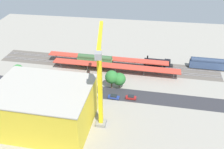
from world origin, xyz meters
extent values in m
plane|color=gray|center=(0.00, 0.00, 0.00)|extent=(180.47, 180.47, 0.00)
cube|color=#5B544C|center=(0.00, -20.68, 0.00)|extent=(113.22, 17.55, 0.01)
cube|color=#2D2D33|center=(0.00, 4.07, 0.00)|extent=(113.06, 13.34, 0.01)
cube|color=#9E9EA8|center=(0.00, -24.00, 0.18)|extent=(112.71, 4.46, 0.12)
cube|color=#9E9EA8|center=(0.00, -22.56, 0.18)|extent=(112.71, 4.46, 0.12)
cube|color=#9E9EA8|center=(0.00, -18.79, 0.18)|extent=(112.71, 4.46, 0.12)
cube|color=#9E9EA8|center=(0.00, -17.35, 0.18)|extent=(112.71, 4.46, 0.12)
cube|color=#C63D2D|center=(-5.35, -12.78, 3.92)|extent=(61.86, 7.06, 0.34)
cylinder|color=slate|center=(-33.10, -11.71, 1.87)|extent=(0.30, 0.30, 3.75)
cylinder|color=slate|center=(-19.22, -12.25, 1.87)|extent=(0.30, 0.30, 3.75)
cylinder|color=slate|center=(-5.35, -12.78, 1.87)|extent=(0.30, 0.30, 3.75)
cylinder|color=slate|center=(8.53, -13.32, 1.87)|extent=(0.30, 0.30, 3.75)
cylinder|color=slate|center=(22.41, -13.85, 1.87)|extent=(0.30, 0.30, 3.75)
cube|color=#C63D2D|center=(-0.32, -19.32, 4.26)|extent=(61.36, 6.46, 0.50)
cylinder|color=slate|center=(-27.86, -18.26, 2.01)|extent=(0.30, 0.30, 4.02)
cylinder|color=slate|center=(-14.09, -18.79, 2.01)|extent=(0.30, 0.30, 4.02)
cylinder|color=slate|center=(-0.32, -19.32, 2.01)|extent=(0.30, 0.30, 4.02)
cylinder|color=slate|center=(13.45, -19.85, 2.01)|extent=(0.30, 0.30, 4.02)
cylinder|color=slate|center=(27.22, -20.38, 2.01)|extent=(0.30, 0.30, 4.02)
cube|color=black|center=(-26.24, -23.28, 0.50)|extent=(14.57, 2.88, 1.00)
cylinder|color=black|center=(-24.82, -23.34, 2.29)|extent=(11.74, 3.03, 2.58)
cube|color=black|center=(-30.64, -23.11, 1.73)|extent=(2.95, 2.89, 3.46)
cylinder|color=black|center=(-20.50, -23.51, 4.28)|extent=(0.70, 0.70, 1.40)
cube|color=black|center=(-50.93, -23.28, 0.30)|extent=(17.02, 3.10, 0.60)
cube|color=#384C72|center=(-50.93, -23.28, 2.44)|extent=(18.92, 3.78, 3.67)
cylinder|color=#273550|center=(-50.93, -23.28, 4.52)|extent=(18.17, 3.75, 3.06)
cube|color=black|center=(5.70, -18.07, 0.30)|extent=(16.22, 2.93, 0.60)
cube|color=#4C7F4C|center=(5.70, -18.07, 2.57)|extent=(18.04, 3.58, 3.95)
cylinder|color=#355935|center=(5.70, -18.07, 4.80)|extent=(17.32, 3.55, 2.89)
cube|color=black|center=(-14.70, 7.06, 0.15)|extent=(3.71, 1.72, 0.30)
cube|color=maroon|center=(-14.70, 7.06, 0.74)|extent=(4.41, 1.80, 0.87)
cube|color=#1E2328|center=(-14.70, 7.06, 1.47)|extent=(2.48, 1.56, 0.60)
cube|color=black|center=(-7.51, 7.71, 0.15)|extent=(4.09, 2.08, 0.30)
cube|color=navy|center=(-7.51, 7.71, 0.67)|extent=(4.85, 2.22, 0.74)
cube|color=#1E2328|center=(-7.51, 7.71, 1.38)|extent=(2.76, 1.82, 0.68)
cube|color=black|center=(1.10, 7.50, 0.15)|extent=(3.48, 1.98, 0.30)
cube|color=silver|center=(1.10, 7.50, 0.74)|extent=(4.12, 2.09, 0.88)
cube|color=#1E2328|center=(1.10, 7.50, 1.53)|extent=(2.35, 1.75, 0.69)
cube|color=black|center=(9.08, 7.73, 0.15)|extent=(3.74, 1.83, 0.30)
cube|color=maroon|center=(9.08, 7.73, 0.65)|extent=(4.44, 1.93, 0.70)
cube|color=#1E2328|center=(9.08, 7.73, 1.26)|extent=(2.51, 1.62, 0.52)
cube|color=black|center=(17.00, 7.48, 0.15)|extent=(3.99, 1.98, 0.30)
cube|color=navy|center=(17.00, 7.48, 0.71)|extent=(4.74, 2.10, 0.81)
cube|color=#1E2328|center=(17.00, 7.48, 1.45)|extent=(2.69, 1.75, 0.67)
cube|color=black|center=(24.26, 7.58, 0.15)|extent=(4.09, 1.98, 0.30)
cube|color=silver|center=(24.26, 7.58, 0.71)|extent=(4.86, 2.10, 0.82)
cube|color=#1E2328|center=(24.26, 7.58, 1.45)|extent=(2.76, 1.75, 0.66)
cube|color=black|center=(32.56, 7.28, 0.15)|extent=(3.87, 1.78, 0.30)
cube|color=silver|center=(32.56, 7.28, 0.67)|extent=(4.60, 1.86, 0.74)
cube|color=#1E2328|center=(32.56, 7.28, 1.38)|extent=(2.58, 1.63, 0.67)
cube|color=black|center=(39.37, 7.52, 0.15)|extent=(4.09, 1.95, 0.30)
cube|color=silver|center=(39.37, 7.52, 0.70)|extent=(4.86, 2.05, 0.81)
cube|color=#1E2328|center=(39.37, 7.52, 1.39)|extent=(2.75, 1.74, 0.56)
cube|color=yellow|center=(14.42, 26.31, 7.69)|extent=(33.24, 25.21, 15.38)
cube|color=#ADA89E|center=(14.42, 26.31, 15.58)|extent=(33.87, 25.83, 0.40)
cube|color=gray|center=(-5.17, 23.73, 0.60)|extent=(3.60, 3.60, 1.20)
cube|color=yellow|center=(-5.17, 23.73, 14.99)|extent=(1.40, 1.40, 29.97)
cube|color=yellow|center=(-3.72, 14.04, 30.57)|extent=(4.96, 25.50, 1.20)
cube|color=gray|center=(-5.84, 28.18, 30.57)|extent=(2.33, 2.67, 2.00)
cube|color=black|center=(12.08, 8.20, 0.25)|extent=(8.50, 2.25, 0.50)
cube|color=white|center=(11.04, 8.20, 2.06)|extent=(6.41, 2.49, 3.13)
cube|color=maroon|center=(15.28, 8.21, 1.73)|extent=(2.10, 2.48, 2.46)
cube|color=black|center=(26.10, 9.78, 0.25)|extent=(8.51, 2.95, 0.50)
cube|color=silver|center=(25.05, 9.87, 1.88)|extent=(6.42, 3.02, 2.77)
cube|color=maroon|center=(29.21, 9.51, 1.63)|extent=(2.33, 2.66, 2.26)
cube|color=black|center=(12.25, 7.45, 0.25)|extent=(9.02, 3.23, 0.50)
cube|color=white|center=(11.22, 7.57, 1.82)|extent=(7.00, 3.23, 2.63)
cube|color=maroon|center=(15.60, 7.05, 1.66)|extent=(2.34, 2.67, 2.31)
cylinder|color=brown|center=(-5.54, 0.06, 1.81)|extent=(0.56, 0.56, 3.61)
sphere|color=#2D7233|center=(-5.54, 0.06, 5.65)|extent=(5.83, 5.83, 5.83)
cylinder|color=brown|center=(-8.86, -0.34, 1.33)|extent=(0.37, 0.37, 2.66)
sphere|color=#2D7233|center=(-8.86, -0.34, 4.63)|extent=(5.63, 5.63, 5.63)
cylinder|color=brown|center=(38.46, -1.19, 1.44)|extent=(0.45, 0.45, 2.88)
sphere|color=#38843D|center=(38.46, -1.19, 4.67)|extent=(5.13, 5.13, 5.13)
cylinder|color=#333333|center=(-0.25, -0.40, 2.67)|extent=(0.16, 0.16, 5.33)
cube|color=black|center=(-0.25, -0.40, 5.78)|extent=(0.36, 0.36, 0.90)
sphere|color=yellow|center=(-0.03, -0.40, 5.48)|extent=(0.20, 0.20, 0.20)
camera|label=1|loc=(-18.96, 89.98, 63.31)|focal=39.89mm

